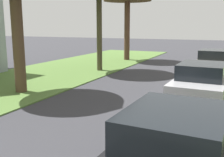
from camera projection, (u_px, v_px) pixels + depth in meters
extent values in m
cylinder|color=brown|center=(18.00, 41.00, 11.70)|extent=(0.49, 0.49, 4.54)
cylinder|color=#48412B|center=(99.00, 34.00, 17.51)|extent=(0.35, 0.35, 4.72)
cylinder|color=#503427|center=(127.00, 31.00, 23.06)|extent=(0.47, 0.47, 4.94)
cube|color=black|center=(175.00, 126.00, 4.55)|extent=(1.67, 2.08, 0.56)
cylinder|color=black|center=(156.00, 133.00, 6.77)|extent=(0.22, 0.61, 0.60)
cube|color=#BCBCC1|center=(202.00, 88.00, 10.46)|extent=(1.96, 4.46, 0.85)
cube|color=black|center=(202.00, 71.00, 10.13)|extent=(1.67, 2.08, 0.56)
cylinder|color=black|center=(187.00, 85.00, 12.35)|extent=(0.22, 0.61, 0.60)
cylinder|color=black|center=(168.00, 103.00, 9.44)|extent=(0.22, 0.61, 0.60)
cylinder|color=black|center=(221.00, 110.00, 8.69)|extent=(0.22, 0.61, 0.60)
cube|color=tan|center=(214.00, 66.00, 16.14)|extent=(1.96, 4.46, 0.85)
cube|color=black|center=(215.00, 55.00, 15.81)|extent=(1.67, 2.08, 0.56)
cylinder|color=black|center=(203.00, 66.00, 18.02)|extent=(0.22, 0.61, 0.60)
cylinder|color=black|center=(194.00, 74.00, 15.12)|extent=(0.22, 0.61, 0.60)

